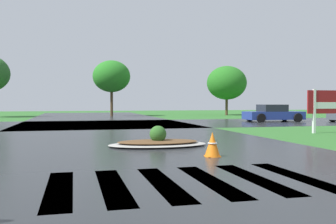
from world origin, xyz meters
name	(u,v)px	position (x,y,z in m)	size (l,w,h in m)	color
asphalt_roadway	(137,147)	(0.00, 10.00, 0.00)	(11.24, 80.00, 0.01)	#232628
asphalt_cross_road	(105,124)	(0.00, 22.84, 0.00)	(90.00, 10.11, 0.01)	#232628
crosswalk_stripes	(187,182)	(0.00, 4.42, 0.00)	(4.95, 3.03, 0.01)	white
median_island	(158,142)	(0.71, 10.03, 0.13)	(3.30, 1.80, 0.68)	#9E9B93
car_white_sedan	(273,114)	(12.38, 23.17, 0.58)	(4.30, 2.29, 1.27)	navy
traffic_cone	(212,145)	(1.60, 7.31, 0.32)	(0.43, 0.43, 0.67)	orange
background_treeline	(97,78)	(0.28, 36.61, 3.87)	(39.26, 5.53, 5.94)	#4C3823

